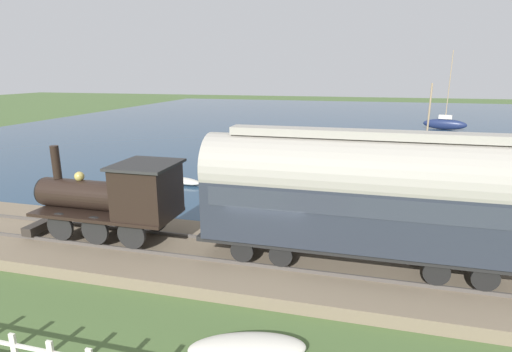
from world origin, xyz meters
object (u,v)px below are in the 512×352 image
(steam_locomotive, at_px, (118,195))
(rowboat_mid_harbor, at_px, (133,166))
(sailboat_green, at_px, (422,174))
(rowboat_near_shore, at_px, (185,181))
(sailboat_navy, at_px, (445,123))
(beached_dinghy, at_px, (247,348))
(passenger_coach, at_px, (359,193))

(steam_locomotive, relative_size, rowboat_mid_harbor, 2.03)
(steam_locomotive, xyz_separation_m, sailboat_green, (12.14, -12.16, -1.46))
(rowboat_mid_harbor, xyz_separation_m, rowboat_near_shore, (-2.70, -5.07, -0.05))
(steam_locomotive, distance_m, sailboat_green, 17.25)
(steam_locomotive, height_order, sailboat_navy, sailboat_navy)
(rowboat_near_shore, height_order, beached_dinghy, beached_dinghy)
(steam_locomotive, bearing_deg, passenger_coach, -90.00)
(sailboat_green, height_order, rowboat_near_shore, sailboat_green)
(passenger_coach, distance_m, sailboat_navy, 39.57)
(rowboat_near_shore, bearing_deg, steam_locomotive, -153.51)
(sailboat_navy, bearing_deg, passenger_coach, -176.43)
(sailboat_navy, bearing_deg, rowboat_near_shore, 163.76)
(beached_dinghy, bearing_deg, rowboat_near_shore, 29.74)
(sailboat_green, distance_m, rowboat_near_shore, 14.08)
(steam_locomotive, xyz_separation_m, rowboat_mid_harbor, (11.72, 6.63, -1.93))
(steam_locomotive, height_order, sailboat_green, sailboat_green)
(rowboat_mid_harbor, distance_m, rowboat_near_shore, 5.75)
(passenger_coach, xyz_separation_m, sailboat_navy, (38.34, -9.53, -2.18))
(steam_locomotive, relative_size, rowboat_near_shore, 2.40)
(rowboat_mid_harbor, height_order, beached_dinghy, rowboat_mid_harbor)
(sailboat_green, relative_size, sailboat_navy, 0.66)
(steam_locomotive, bearing_deg, beached_dinghy, -126.08)
(steam_locomotive, xyz_separation_m, sailboat_navy, (38.34, -18.05, -1.44))
(passenger_coach, relative_size, rowboat_near_shore, 4.15)
(steam_locomotive, bearing_deg, sailboat_navy, -25.21)
(rowboat_mid_harbor, distance_m, beached_dinghy, 20.64)
(sailboat_green, distance_m, beached_dinghy, 17.69)
(steam_locomotive, relative_size, sailboat_green, 1.00)
(sailboat_green, xyz_separation_m, beached_dinghy, (-16.63, 6.01, -0.48))
(rowboat_mid_harbor, bearing_deg, passenger_coach, -159.94)
(sailboat_navy, distance_m, beached_dinghy, 44.45)
(passenger_coach, bearing_deg, rowboat_near_shore, 48.18)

